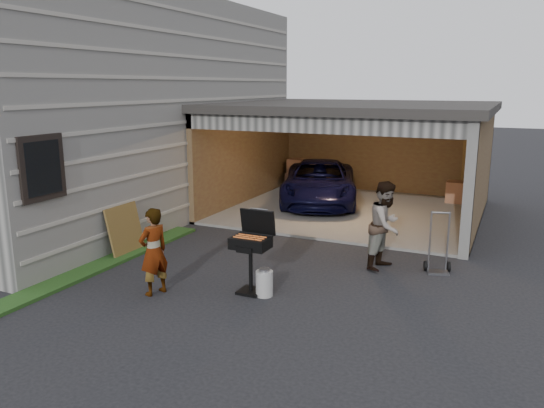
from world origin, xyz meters
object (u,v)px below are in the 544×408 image
Objects in this scene: man at (386,225)px; bbq_grill at (251,245)px; plywood_panel at (125,230)px; propane_tank at (264,283)px; minivan at (319,184)px; woman at (154,252)px; hand_truck at (438,261)px.

bbq_grill is (-1.70, -2.11, -0.02)m from man.
plywood_panel is at bearing 119.17° from man.
plywood_panel is (-3.50, 0.80, 0.29)m from propane_tank.
minivan is 10.22× the size of propane_tank.
minivan is 7.40m from woman.
minivan is 6.78m from bbq_grill.
man is 5.14m from plywood_panel.
bbq_grill is (1.25, -6.67, 0.21)m from minivan.
woman is 2.37m from plywood_panel.
man is at bearing 51.13° from bbq_grill.
man reaches higher than plywood_panel.
plywood_panel reaches higher than propane_tank.
minivan is 2.97× the size of woman.
man reaches higher than bbq_grill.
hand_truck is at bearing 14.70° from plywood_panel.
plywood_panel is 6.09m from hand_truck.
woman is 4.21m from man.
man is 2.71m from bbq_grill.
man reaches higher than minivan.
man reaches higher than hand_truck.
bbq_grill is 3.34m from plywood_panel.
minivan is at bearing 102.64° from propane_tank.
hand_truck is at bearing 40.81° from bbq_grill.
plywood_panel is 0.89× the size of hand_truck.
bbq_grill is (1.40, 0.73, 0.08)m from woman.
woman is 1.43× the size of plywood_panel.
man is at bearing -75.25° from minivan.
plywood_panel is (-1.99, -5.93, -0.10)m from minivan.
man is at bearing 56.34° from propane_tank.
man is (3.10, 2.84, 0.10)m from woman.
propane_tank is at bearing -95.53° from minivan.
man is 2.67m from propane_tank.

